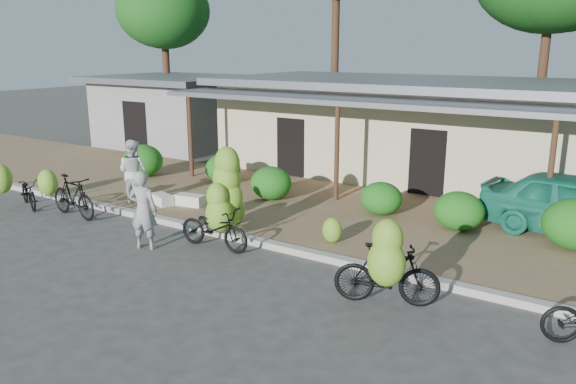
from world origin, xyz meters
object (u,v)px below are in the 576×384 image
bike_center (220,208)px  bystander (133,172)px  bike_left (70,195)px  bike_right (387,269)px  sack_near (190,200)px  vendor (143,210)px  sack_far (162,199)px  tree_back_left (162,9)px  bike_far_left (21,189)px

bike_center → bystander: bearing=72.4°
bike_left → bike_right: bearing=-87.1°
bike_center → sack_near: (-2.62, 1.78, -0.61)m
bike_left → bystander: bystander is taller
vendor → sack_far: bearing=-70.0°
tree_back_left → sack_near: tree_back_left is taller
bystander → sack_near: bearing=-168.0°
sack_far → vendor: 3.34m
bike_center → bike_right: size_ratio=1.17×
bike_left → bystander: size_ratio=1.07×
bike_left → bike_center: 4.75m
tree_back_left → bike_right: bearing=-35.3°
bike_left → bystander: 1.82m
tree_back_left → bike_center: size_ratio=3.56×
bike_far_left → bike_left: 1.96m
vendor → bystander: size_ratio=0.99×
sack_far → vendor: (2.06, -2.55, 0.64)m
bike_left → sack_far: size_ratio=2.57×
bike_right → bystander: 8.84m
bike_far_left → bystander: bystander is taller
sack_near → vendor: vendor is taller
bike_right → bike_far_left: bearing=67.9°
sack_near → bystander: bystander is taller
bike_left → vendor: 3.47m
bike_center → bystander: bike_center is taller
bike_far_left → vendor: vendor is taller
bike_left → bystander: bearing=-14.2°
bystander → tree_back_left: bearing=-60.4°
tree_back_left → bike_left: tree_back_left is taller
bike_left → bike_center: bike_center is taller
bike_center → bike_left: bearing=94.3°
bike_right → sack_far: bearing=52.2°
tree_back_left → bike_far_left: 15.01m
bike_right → sack_near: (-7.09, 2.72, -0.46)m
bike_left → sack_far: 2.43m
bike_center → sack_near: 3.23m
sack_near → sack_far: 0.81m
bystander → bike_right: bearing=155.1°
bike_far_left → sack_near: (4.04, 2.48, -0.29)m
tree_back_left → sack_near: (10.55, -9.79, -5.99)m
bike_center → bystander: (-4.12, 1.13, 0.14)m
sack_near → bike_left: bearing=-132.0°
tree_back_left → bike_left: size_ratio=4.16×
sack_far → sack_near: bearing=25.0°
bike_right → bystander: (-8.59, 2.07, 0.30)m
bike_left → bike_right: (9.18, -0.40, 0.10)m
bike_far_left → sack_near: bearing=-36.6°
sack_near → bike_far_left: bearing=-148.5°
bike_right → vendor: (-5.77, -0.17, 0.17)m
vendor → sack_near: bearing=-84.4°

